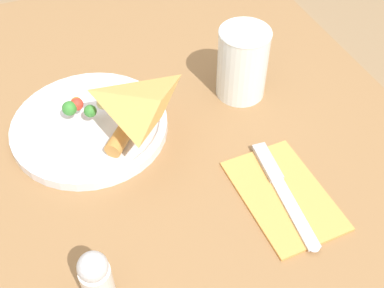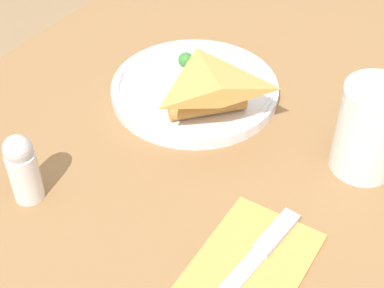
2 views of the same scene
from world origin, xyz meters
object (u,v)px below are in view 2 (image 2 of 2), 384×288
object	(u,v)px
milk_glass	(369,133)
butter_knife	(252,261)
plate_pizza	(195,87)
salt_shaker	(23,168)
dining_table	(219,208)
napkin_folded	(248,269)

from	to	relation	value
milk_glass	butter_knife	xyz separation A→B (m)	(0.20, -0.04, -0.04)
plate_pizza	milk_glass	xyz separation A→B (m)	(0.00, 0.24, 0.04)
salt_shaker	dining_table	bearing A→B (deg)	144.48
dining_table	milk_glass	distance (m)	0.24
dining_table	salt_shaker	size ratio (longest dim) A/B	10.77
milk_glass	napkin_folded	xyz separation A→B (m)	(0.21, -0.04, -0.05)
plate_pizza	milk_glass	distance (m)	0.25
plate_pizza	salt_shaker	xyz separation A→B (m)	(0.26, -0.06, 0.03)
napkin_folded	plate_pizza	bearing A→B (deg)	-136.22
salt_shaker	napkin_folded	bearing A→B (deg)	100.69
plate_pizza	napkin_folded	xyz separation A→B (m)	(0.21, 0.21, -0.01)
plate_pizza	salt_shaker	bearing A→B (deg)	-11.86
napkin_folded	dining_table	bearing A→B (deg)	-140.49
salt_shaker	milk_glass	bearing A→B (deg)	131.06
dining_table	milk_glass	size ratio (longest dim) A/B	8.37
dining_table	butter_knife	world-z (taller)	butter_knife
dining_table	butter_knife	size ratio (longest dim) A/B	5.31
napkin_folded	salt_shaker	bearing A→B (deg)	-79.31
milk_glass	salt_shaker	distance (m)	0.40
milk_glass	salt_shaker	size ratio (longest dim) A/B	1.29
milk_glass	butter_knife	bearing A→B (deg)	-10.46
butter_knife	salt_shaker	distance (m)	0.27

